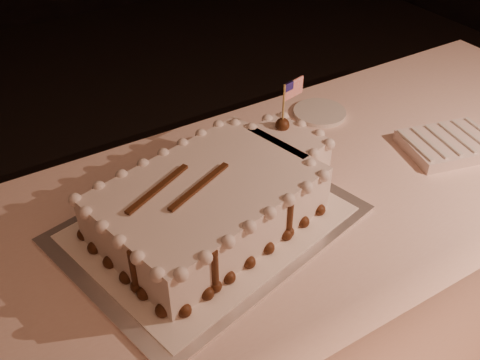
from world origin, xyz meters
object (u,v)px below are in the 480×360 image
banquet_table (243,315)px  side_plate (320,113)px  cake_board (209,224)px  napkin_stack (449,144)px  sheet_cake (219,196)px

banquet_table → side_plate: 0.62m
cake_board → side_plate: 0.56m
napkin_stack → side_plate: size_ratio=1.73×
sheet_cake → side_plate: bearing=26.9°
cake_board → banquet_table: bearing=-14.4°
sheet_cake → napkin_stack: size_ratio=2.25×
cake_board → side_plate: size_ratio=3.98×
sheet_cake → side_plate: (0.47, 0.24, -0.06)m
sheet_cake → side_plate: 0.53m
sheet_cake → side_plate: size_ratio=3.90×
cake_board → side_plate: side_plate is taller
cake_board → sheet_cake: 0.07m
banquet_table → cake_board: 0.39m
banquet_table → sheet_cake: (-0.06, 0.01, 0.44)m
napkin_stack → cake_board: bearing=173.9°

